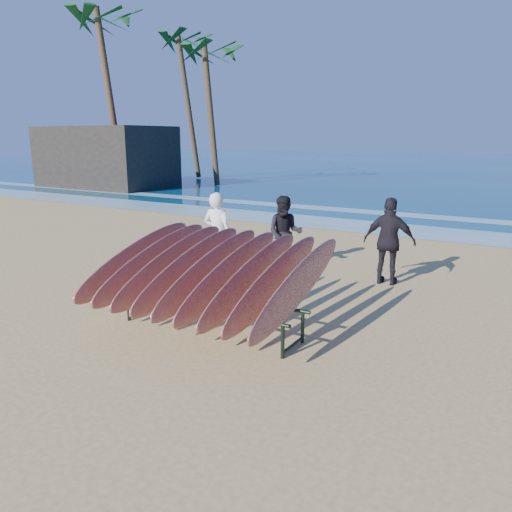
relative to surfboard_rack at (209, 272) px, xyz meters
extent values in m
plane|color=tan|center=(-0.02, 0.64, -0.99)|extent=(120.00, 120.00, 0.00)
plane|color=white|center=(-0.02, 10.64, -0.98)|extent=(160.00, 160.00, 0.00)
plane|color=white|center=(-0.02, 14.14, -0.98)|extent=(160.00, 160.00, 0.00)
cylinder|color=black|center=(-1.47, -0.35, -0.74)|extent=(0.06, 0.06, 0.50)
cylinder|color=black|center=(1.48, -0.30, -0.74)|extent=(0.06, 0.06, 0.50)
cylinder|color=black|center=(-1.48, 0.30, -0.74)|extent=(0.06, 0.06, 0.50)
cylinder|color=black|center=(1.47, 0.35, -0.74)|extent=(0.06, 0.06, 0.50)
cylinder|color=black|center=(0.01, -0.32, -0.49)|extent=(3.20, 0.11, 0.06)
cylinder|color=black|center=(-0.01, 0.32, -0.49)|extent=(3.20, 0.11, 0.06)
cylinder|color=black|center=(-1.48, -0.02, -0.91)|extent=(0.05, 0.65, 0.04)
cylinder|color=black|center=(1.48, 0.02, -0.91)|extent=(0.05, 0.65, 0.04)
ellipsoid|color=maroon|center=(-1.55, -0.02, 0.01)|extent=(0.12, 2.94, 1.33)
ellipsoid|color=maroon|center=(-1.16, -0.02, 0.01)|extent=(0.12, 2.94, 1.33)
ellipsoid|color=maroon|center=(-0.77, -0.01, 0.01)|extent=(0.12, 2.94, 1.33)
ellipsoid|color=maroon|center=(-0.39, -0.01, 0.01)|extent=(0.12, 2.94, 1.33)
ellipsoid|color=maroon|center=(0.00, 0.00, 0.01)|extent=(0.12, 2.94, 1.33)
ellipsoid|color=maroon|center=(0.39, 0.01, 0.01)|extent=(0.12, 2.94, 1.33)
ellipsoid|color=maroon|center=(0.77, 0.01, 0.01)|extent=(0.12, 2.94, 1.33)
ellipsoid|color=maroon|center=(1.16, 0.02, 0.01)|extent=(0.12, 2.94, 1.33)
ellipsoid|color=maroon|center=(1.55, 0.02, 0.01)|extent=(0.12, 2.94, 1.33)
imported|color=white|center=(-1.87, 2.80, -0.05)|extent=(0.72, 0.50, 1.88)
imported|color=black|center=(-0.83, 4.06, -0.12)|extent=(1.03, 0.92, 1.74)
imported|color=black|center=(1.62, 4.13, -0.06)|extent=(1.12, 0.54, 1.85)
cube|color=#2D2823|center=(-20.20, 16.22, 0.87)|extent=(8.35, 4.64, 3.71)
cylinder|color=brown|center=(-18.24, 15.11, 4.03)|extent=(0.36, 1.60, 10.00)
cylinder|color=brown|center=(-14.79, 20.10, 3.31)|extent=(0.36, 1.45, 8.57)
cylinder|color=brown|center=(-19.51, 23.76, 4.18)|extent=(0.36, 2.31, 10.21)
camera|label=1|loc=(4.58, -6.07, 2.06)|focal=35.00mm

